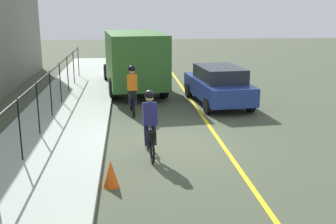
{
  "coord_description": "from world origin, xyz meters",
  "views": [
    {
      "loc": [
        -11.19,
        1.1,
        3.91
      ],
      "look_at": [
        0.0,
        -0.02,
        1.0
      ],
      "focal_mm": 43.71,
      "sensor_mm": 36.0,
      "label": 1
    }
  ],
  "objects_px": {
    "cyclist_lead": "(132,90)",
    "box_truck_background": "(133,58)",
    "cyclist_follow": "(150,124)",
    "traffic_cone_near": "(111,174)",
    "patrol_sedan": "(218,85)"
  },
  "relations": [
    {
      "from": "cyclist_lead",
      "to": "box_truck_background",
      "type": "relative_size",
      "value": 0.26
    },
    {
      "from": "cyclist_lead",
      "to": "box_truck_background",
      "type": "height_order",
      "value": "box_truck_background"
    },
    {
      "from": "cyclist_follow",
      "to": "traffic_cone_near",
      "type": "bearing_deg",
      "value": 147.27
    },
    {
      "from": "cyclist_follow",
      "to": "box_truck_background",
      "type": "bearing_deg",
      "value": -2.08
    },
    {
      "from": "patrol_sedan",
      "to": "traffic_cone_near",
      "type": "relative_size",
      "value": 7.34
    },
    {
      "from": "box_truck_background",
      "to": "traffic_cone_near",
      "type": "height_order",
      "value": "box_truck_background"
    },
    {
      "from": "cyclist_lead",
      "to": "traffic_cone_near",
      "type": "distance_m",
      "value": 6.4
    },
    {
      "from": "cyclist_follow",
      "to": "traffic_cone_near",
      "type": "distance_m",
      "value": 2.11
    },
    {
      "from": "traffic_cone_near",
      "to": "box_truck_background",
      "type": "bearing_deg",
      "value": -3.69
    },
    {
      "from": "cyclist_lead",
      "to": "patrol_sedan",
      "type": "height_order",
      "value": "cyclist_lead"
    },
    {
      "from": "patrol_sedan",
      "to": "box_truck_background",
      "type": "relative_size",
      "value": 0.66
    },
    {
      "from": "cyclist_follow",
      "to": "patrol_sedan",
      "type": "relative_size",
      "value": 0.4
    },
    {
      "from": "cyclist_follow",
      "to": "traffic_cone_near",
      "type": "height_order",
      "value": "cyclist_follow"
    },
    {
      "from": "cyclist_lead",
      "to": "traffic_cone_near",
      "type": "height_order",
      "value": "cyclist_lead"
    },
    {
      "from": "cyclist_lead",
      "to": "box_truck_background",
      "type": "distance_m",
      "value": 4.6
    }
  ]
}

